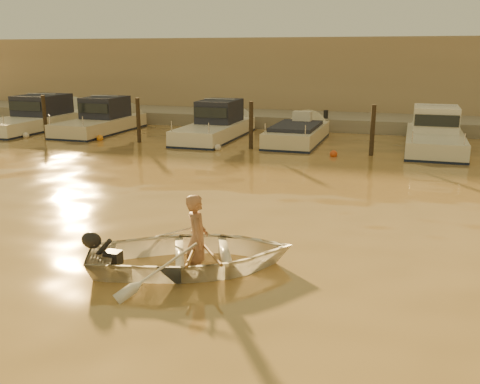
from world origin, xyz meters
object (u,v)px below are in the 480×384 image
(person, at_px, (197,239))
(waterfront_building, at_px, (313,77))
(moored_boat_4, at_px, (435,135))
(moored_boat_0, at_px, (35,117))
(dinghy, at_px, (192,254))
(moored_boat_3, at_px, (297,137))
(moored_boat_2, at_px, (215,125))
(moored_boat_1, at_px, (100,120))

(person, distance_m, waterfront_building, 26.10)
(person, bearing_deg, moored_boat_4, -42.08)
(moored_boat_0, bearing_deg, dinghy, -44.42)
(dinghy, distance_m, moored_boat_0, 21.37)
(person, height_order, waterfront_building, waterfront_building)
(moored_boat_4, bearing_deg, waterfront_building, 123.27)
(moored_boat_3, bearing_deg, moored_boat_0, 180.00)
(person, relative_size, moored_boat_3, 0.29)
(person, relative_size, moored_boat_2, 0.24)
(dinghy, height_order, moored_boat_2, moored_boat_2)
(moored_boat_3, bearing_deg, dinghy, -85.89)
(moored_boat_1, bearing_deg, dinghy, -52.91)
(moored_boat_0, height_order, moored_boat_2, same)
(dinghy, xyz_separation_m, waterfront_building, (-2.42, 25.95, 2.12))
(moored_boat_0, distance_m, waterfront_building, 17.00)
(person, distance_m, moored_boat_0, 21.40)
(moored_boat_2, bearing_deg, moored_boat_3, 0.00)
(moored_boat_0, xyz_separation_m, waterfront_building, (12.84, 11.00, 1.77))
(dinghy, height_order, moored_boat_1, moored_boat_1)
(moored_boat_3, height_order, moored_boat_4, moored_boat_4)
(person, height_order, moored_boat_0, moored_boat_0)
(dinghy, relative_size, moored_boat_4, 0.56)
(moored_boat_1, xyz_separation_m, moored_boat_2, (6.26, 0.00, 0.00))
(moored_boat_3, xyz_separation_m, waterfront_building, (-1.34, 11.00, 2.17))
(dinghy, relative_size, moored_boat_0, 0.49)
(moored_boat_0, bearing_deg, person, -44.17)
(moored_boat_3, xyz_separation_m, moored_boat_4, (5.87, 0.00, 0.40))
(dinghy, relative_size, waterfront_building, 0.08)
(moored_boat_1, bearing_deg, person, -52.61)
(moored_boat_0, height_order, waterfront_building, waterfront_building)
(moored_boat_1, xyz_separation_m, waterfront_building, (8.89, 11.00, 1.77))
(dinghy, bearing_deg, moored_boat_0, 21.03)
(person, xyz_separation_m, moored_boat_4, (4.71, 14.91, 0.05))
(moored_boat_1, relative_size, moored_boat_4, 0.95)
(waterfront_building, bearing_deg, moored_boat_0, -139.41)
(dinghy, distance_m, waterfront_building, 26.15)
(moored_boat_1, bearing_deg, moored_boat_2, 0.00)
(moored_boat_2, relative_size, waterfront_building, 0.16)
(moored_boat_2, distance_m, moored_boat_4, 9.85)
(moored_boat_4, relative_size, waterfront_building, 0.15)
(moored_boat_2, xyz_separation_m, waterfront_building, (2.63, 11.00, 1.77))
(dinghy, bearing_deg, person, -90.00)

